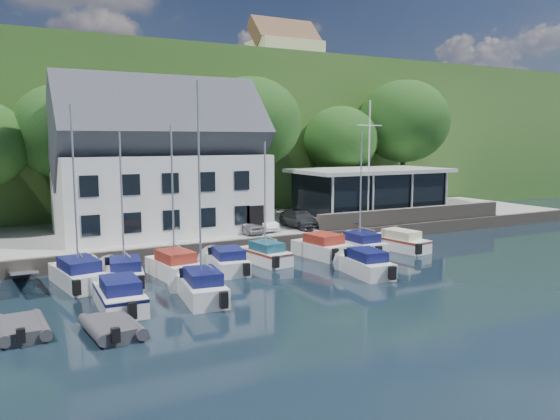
# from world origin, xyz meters

# --- Properties ---
(ground) EXTENTS (180.00, 180.00, 0.00)m
(ground) POSITION_xyz_m (0.00, 0.00, 0.00)
(ground) COLOR black
(ground) RESTS_ON ground
(quay) EXTENTS (60.00, 13.00, 1.00)m
(quay) POSITION_xyz_m (0.00, 17.50, 0.50)
(quay) COLOR gray
(quay) RESTS_ON ground
(quay_face) EXTENTS (60.00, 0.30, 1.00)m
(quay_face) POSITION_xyz_m (0.00, 11.00, 0.50)
(quay_face) COLOR #665C52
(quay_face) RESTS_ON ground
(hillside) EXTENTS (160.00, 75.00, 16.00)m
(hillside) POSITION_xyz_m (0.00, 62.00, 8.00)
(hillside) COLOR #2B531F
(hillside) RESTS_ON ground
(field_patch) EXTENTS (50.00, 30.00, 0.30)m
(field_patch) POSITION_xyz_m (8.00, 70.00, 16.15)
(field_patch) COLOR olive
(field_patch) RESTS_ON hillside
(farmhouse) EXTENTS (10.40, 7.00, 8.20)m
(farmhouse) POSITION_xyz_m (22.00, 52.00, 20.10)
(farmhouse) COLOR beige
(farmhouse) RESTS_ON hillside
(harbor_building) EXTENTS (14.40, 8.20, 8.70)m
(harbor_building) POSITION_xyz_m (-7.00, 16.50, 5.35)
(harbor_building) COLOR white
(harbor_building) RESTS_ON quay
(club_pavilion) EXTENTS (13.20, 7.20, 4.10)m
(club_pavilion) POSITION_xyz_m (11.00, 16.00, 3.05)
(club_pavilion) COLOR black
(club_pavilion) RESTS_ON quay
(seawall) EXTENTS (18.00, 0.50, 1.20)m
(seawall) POSITION_xyz_m (12.00, 11.40, 1.60)
(seawall) COLOR #665C52
(seawall) RESTS_ON quay
(gangway) EXTENTS (1.20, 6.00, 1.40)m
(gangway) POSITION_xyz_m (-16.50, 9.00, 0.00)
(gangway) COLOR #BCBDC1
(gangway) RESTS_ON ground
(car_silver) EXTENTS (2.14, 3.69, 1.18)m
(car_silver) POSITION_xyz_m (-2.05, 13.14, 1.59)
(car_silver) COLOR #9D9DA1
(car_silver) RESTS_ON quay
(car_white) EXTENTS (1.39, 3.45, 1.11)m
(car_white) POSITION_xyz_m (-0.46, 13.70, 1.56)
(car_white) COLOR silver
(car_white) RESTS_ON quay
(car_dgrey) EXTENTS (1.86, 4.46, 1.29)m
(car_dgrey) POSITION_xyz_m (2.70, 13.46, 1.64)
(car_dgrey) COLOR #2F2F34
(car_dgrey) RESTS_ON quay
(car_blue) EXTENTS (2.06, 3.70, 1.20)m
(car_blue) POSITION_xyz_m (6.28, 13.10, 1.60)
(car_blue) COLOR #2D4F8B
(car_blue) RESTS_ON quay
(flagpole) EXTENTS (2.30, 0.20, 9.57)m
(flagpole) POSITION_xyz_m (8.28, 12.56, 5.79)
(flagpole) COLOR white
(flagpole) RESTS_ON quay
(tree_1) EXTENTS (7.81, 7.81, 10.68)m
(tree_1) POSITION_xyz_m (-12.65, 21.62, 6.34)
(tree_1) COLOR black
(tree_1) RESTS_ON quay
(tree_2) EXTENTS (7.27, 7.27, 9.93)m
(tree_2) POSITION_xyz_m (-3.52, 21.35, 5.96)
(tree_2) COLOR black
(tree_2) RESTS_ON quay
(tree_3) EXTENTS (8.76, 8.76, 11.97)m
(tree_3) POSITION_xyz_m (2.51, 21.75, 6.98)
(tree_3) COLOR black
(tree_3) RESTS_ON quay
(tree_4) EXTENTS (7.14, 7.14, 9.76)m
(tree_4) POSITION_xyz_m (12.19, 22.29, 5.88)
(tree_4) COLOR black
(tree_4) RESTS_ON quay
(tree_5) EXTENTS (9.16, 9.16, 12.51)m
(tree_5) POSITION_xyz_m (19.38, 21.62, 7.26)
(tree_5) COLOR black
(tree_5) RESTS_ON quay
(boat_r1_0) EXTENTS (3.12, 6.86, 9.17)m
(boat_r1_0) POSITION_xyz_m (-13.92, 7.71, 4.58)
(boat_r1_0) COLOR silver
(boat_r1_0) RESTS_ON ground
(boat_r1_1) EXTENTS (2.88, 5.87, 8.48)m
(boat_r1_1) POSITION_xyz_m (-11.70, 7.08, 4.24)
(boat_r1_1) COLOR silver
(boat_r1_1) RESTS_ON ground
(boat_r1_2) EXTENTS (2.82, 6.03, 9.32)m
(boat_r1_2) POSITION_xyz_m (-8.96, 7.16, 4.66)
(boat_r1_2) COLOR silver
(boat_r1_2) RESTS_ON ground
(boat_r1_3) EXTENTS (2.70, 5.80, 1.40)m
(boat_r1_3) POSITION_xyz_m (-5.87, 7.05, 0.70)
(boat_r1_3) COLOR silver
(boat_r1_3) RESTS_ON ground
(boat_r1_4) EXTENTS (2.57, 5.59, 8.41)m
(boat_r1_4) POSITION_xyz_m (-3.00, 7.88, 4.20)
(boat_r1_4) COLOR silver
(boat_r1_4) RESTS_ON ground
(boat_r1_5) EXTENTS (3.20, 5.94, 1.54)m
(boat_r1_5) POSITION_xyz_m (1.09, 7.85, 0.77)
(boat_r1_5) COLOR silver
(boat_r1_5) RESTS_ON ground
(boat_r1_6) EXTENTS (2.26, 5.70, 8.86)m
(boat_r1_6) POSITION_xyz_m (3.85, 7.49, 4.43)
(boat_r1_6) COLOR silver
(boat_r1_6) RESTS_ON ground
(boat_r1_7) EXTENTS (2.79, 6.73, 1.42)m
(boat_r1_7) POSITION_xyz_m (7.00, 7.30, 0.71)
(boat_r1_7) COLOR silver
(boat_r1_7) RESTS_ON ground
(boat_r2_0) EXTENTS (2.12, 5.96, 1.47)m
(boat_r2_0) POSITION_xyz_m (-12.84, 2.73, 0.73)
(boat_r2_0) COLOR silver
(boat_r2_0) RESTS_ON ground
(boat_r2_1) EXTENTS (2.49, 6.10, 9.24)m
(boat_r2_1) POSITION_xyz_m (-9.11, 2.31, 4.62)
(boat_r2_1) COLOR silver
(boat_r2_1) RESTS_ON ground
(boat_r2_3) EXTENTS (2.34, 5.86, 1.47)m
(boat_r2_3) POSITION_xyz_m (0.72, 2.70, 0.74)
(boat_r2_3) COLOR silver
(boat_r2_3) RESTS_ON ground
(dinghy_0) EXTENTS (2.10, 3.30, 0.75)m
(dinghy_0) POSITION_xyz_m (-16.92, 1.09, 0.37)
(dinghy_0) COLOR #35363A
(dinghy_0) RESTS_ON ground
(dinghy_1) EXTENTS (2.26, 3.42, 0.76)m
(dinghy_1) POSITION_xyz_m (-13.78, -0.47, 0.38)
(dinghy_1) COLOR #35363A
(dinghy_1) RESTS_ON ground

